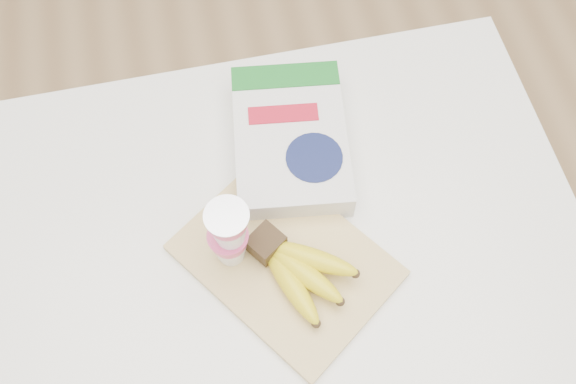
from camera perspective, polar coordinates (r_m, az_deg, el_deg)
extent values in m
plane|color=tan|center=(1.79, -2.59, -15.02)|extent=(4.00, 4.00, 0.00)
cube|color=white|center=(1.39, -3.29, -11.57)|extent=(1.10, 0.73, 0.83)
cube|color=#DDBC79|center=(0.98, -0.22, -6.09)|extent=(0.36, 0.38, 0.02)
cube|color=#382816|center=(0.96, -1.98, -4.58)|extent=(0.06, 0.06, 0.03)
ellipsoid|color=yellow|center=(0.95, 0.28, -8.22)|extent=(0.08, 0.15, 0.04)
sphere|color=#382816|center=(0.93, 2.52, -11.59)|extent=(0.01, 0.01, 0.01)
ellipsoid|color=yellow|center=(0.95, 1.38, -7.21)|extent=(0.12, 0.13, 0.04)
sphere|color=#382816|center=(0.93, 4.66, -9.68)|extent=(0.01, 0.01, 0.01)
ellipsoid|color=yellow|center=(0.95, 2.10, -5.91)|extent=(0.14, 0.11, 0.04)
sphere|color=#382816|center=(0.94, 6.00, -7.23)|extent=(0.01, 0.01, 0.01)
cylinder|color=silver|center=(0.85, -5.51, -2.10)|extent=(0.06, 0.06, 0.00)
cube|color=white|center=(1.05, 0.21, 4.61)|extent=(0.21, 0.29, 0.06)
cube|color=#186C23|center=(1.09, -0.26, 10.29)|extent=(0.18, 0.07, 0.00)
cylinder|color=#121B46|center=(1.00, 2.35, 3.09)|extent=(0.10, 0.10, 0.00)
cube|color=#B31428|center=(1.05, -0.43, 6.96)|extent=(0.12, 0.05, 0.00)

